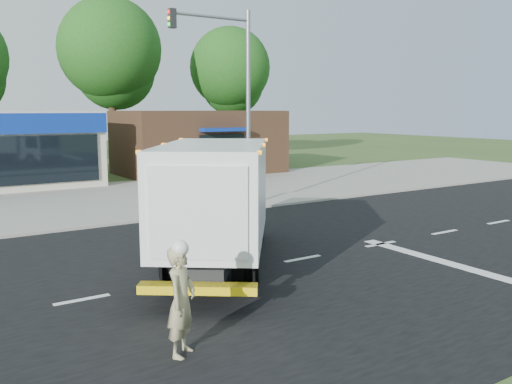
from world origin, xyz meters
The scene contains 10 objects.
ground centered at (0.00, 0.00, 0.00)m, with size 120.00×120.00×0.00m, color #385123.
road_asphalt centered at (0.00, 0.00, 0.00)m, with size 60.00×14.00×0.02m, color black.
sidewalk centered at (0.00, 8.20, 0.06)m, with size 60.00×2.40×0.12m, color gray.
parking_apron centered at (0.00, 14.00, 0.01)m, with size 60.00×9.00×0.02m, color gray.
lane_markings centered at (1.35, -1.35, 0.02)m, with size 55.20×7.00×0.01m.
ems_box_truck centered at (-2.23, 0.74, 1.89)m, with size 6.14×7.32×3.27m.
emergency_worker centered at (-5.30, -3.57, 0.97)m, with size 0.81×0.79×1.98m.
brown_storefront centered at (7.00, 19.98, 2.00)m, with size 10.00×6.70×4.00m.
traffic_signal_pole centered at (2.35, 7.60, 4.92)m, with size 3.51×0.25×8.00m.
background_trees centered at (-0.85, 28.16, 7.38)m, with size 36.77×7.39×12.10m.
Camera 1 is at (-8.91, -11.44, 4.08)m, focal length 38.00 mm.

